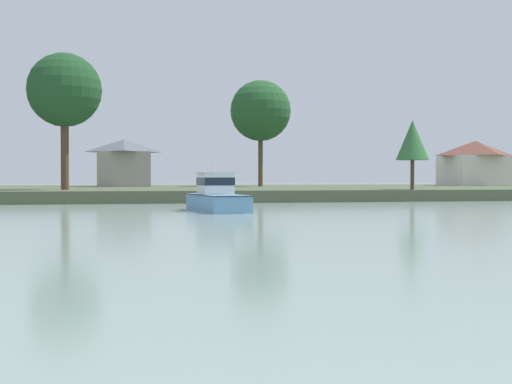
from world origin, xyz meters
name	(u,v)px	position (x,y,z in m)	size (l,w,h in m)	color
far_shore_bank	(185,191)	(0.00, 84.33, 0.59)	(245.40, 55.54, 1.18)	#4C563D
cruiser_skyblue	(214,202)	(-1.98, 42.53, 0.60)	(3.87, 9.57, 5.47)	#669ECC
shore_tree_right_mid	(412,140)	(21.41, 59.27, 6.33)	(3.43, 3.43, 7.29)	brown
shore_tree_left_mid	(261,111)	(11.05, 86.98, 11.89)	(8.60, 8.60, 15.06)	brown
shore_tree_inland_b	(64,91)	(-14.22, 65.55, 11.39)	(7.60, 7.60, 14.09)	brown
cottage_eastern	(124,162)	(-8.01, 90.08, 4.60)	(7.74, 8.53, 6.64)	#9E998E
cottage_behind_trees	(476,162)	(46.73, 90.74, 4.85)	(9.94, 9.53, 7.09)	silver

